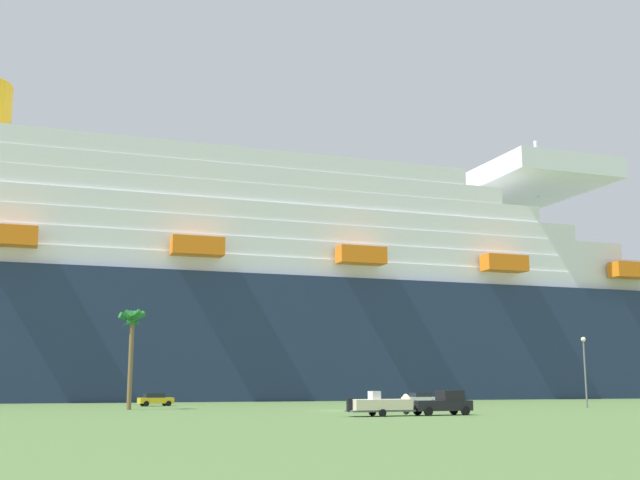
# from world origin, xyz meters

# --- Properties ---
(ground_plane) EXTENTS (600.00, 600.00, 0.00)m
(ground_plane) POSITION_xyz_m (0.00, 30.00, 0.00)
(ground_plane) COLOR #4C6B38
(cruise_ship) EXTENTS (274.76, 42.68, 57.46)m
(cruise_ship) POSITION_xyz_m (-8.99, 57.30, 17.24)
(cruise_ship) COLOR #1E2D4C
(cruise_ship) RESTS_ON ground_plane
(pickup_truck) EXTENTS (5.72, 2.58, 2.20)m
(pickup_truck) POSITION_xyz_m (5.87, -14.17, 1.04)
(pickup_truck) COLOR black
(pickup_truck) RESTS_ON ground_plane
(small_boat_on_trailer) EXTENTS (7.59, 2.39, 2.15)m
(small_boat_on_trailer) POSITION_xyz_m (0.34, -14.54, 0.96)
(small_boat_on_trailer) COLOR #595960
(small_boat_on_trailer) RESTS_ON ground_plane
(palm_tree) EXTENTS (3.13, 2.84, 10.83)m
(palm_tree) POSITION_xyz_m (-19.87, 9.13, 8.67)
(palm_tree) COLOR brown
(palm_tree) RESTS_ON ground_plane
(street_lamp) EXTENTS (0.56, 0.56, 8.15)m
(street_lamp) POSITION_xyz_m (31.17, -0.20, 5.30)
(street_lamp) COLOR slate
(street_lamp) RESTS_ON ground_plane
(parked_car_white_van) EXTENTS (4.55, 2.55, 1.58)m
(parked_car_white_van) POSITION_xyz_m (17.58, 16.23, 0.83)
(parked_car_white_van) COLOR white
(parked_car_white_van) RESTS_ON ground_plane
(parked_car_yellow_taxi) EXTENTS (4.46, 2.51, 1.58)m
(parked_car_yellow_taxi) POSITION_xyz_m (-15.74, 21.72, 0.83)
(parked_car_yellow_taxi) COLOR yellow
(parked_car_yellow_taxi) RESTS_ON ground_plane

